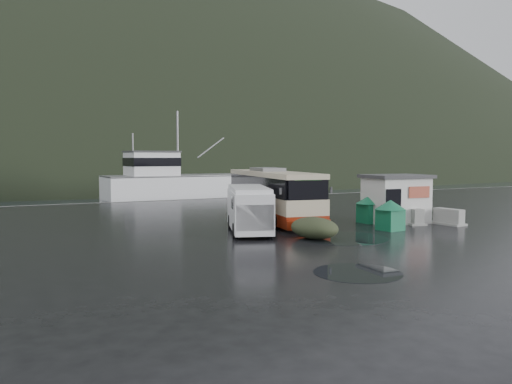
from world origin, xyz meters
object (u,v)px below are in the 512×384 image
ticket_kiosk (395,223)px  jersey_barrier_a (448,225)px  fishing_trawler (203,191)px  waste_bin_right (390,230)px  waste_bin_left (370,223)px  coach_bus (272,220)px  dome_tent (314,239)px  jersey_barrier_c (447,224)px  jersey_barrier_b (412,224)px  white_van (249,232)px

ticket_kiosk → jersey_barrier_a: bearing=-40.0°
jersey_barrier_a → ticket_kiosk: bearing=135.1°
fishing_trawler → waste_bin_right: bearing=-95.4°
waste_bin_left → fishing_trawler: (0.70, 28.49, 0.00)m
ticket_kiosk → jersey_barrier_a: (1.99, -1.98, 0.00)m
ticket_kiosk → jersey_barrier_a: size_ratio=1.97×
coach_bus → waste_bin_left: 5.61m
dome_tent → ticket_kiosk: 7.66m
jersey_barrier_a → fishing_trawler: 31.16m
dome_tent → jersey_barrier_c: size_ratio=1.54×
jersey_barrier_b → fishing_trawler: fishing_trawler is taller
coach_bus → jersey_barrier_a: bearing=-29.6°
coach_bus → jersey_barrier_c: 9.84m
waste_bin_left → waste_bin_right: size_ratio=1.03×
white_van → fishing_trawler: 29.74m
jersey_barrier_a → coach_bus: bearing=141.1°
white_van → waste_bin_right: bearing=-2.0°
waste_bin_left → jersey_barrier_a: (3.35, -2.56, 0.00)m
white_van → waste_bin_right: white_van is taller
ticket_kiosk → coach_bus: bearing=148.4°
ticket_kiosk → jersey_barrier_c: bearing=-30.8°
white_van → jersey_barrier_c: bearing=8.9°
jersey_barrier_a → jersey_barrier_b: 1.92m
waste_bin_right → jersey_barrier_a: waste_bin_right is taller
coach_bus → ticket_kiosk: coach_bus is taller
jersey_barrier_b → jersey_barrier_c: 2.01m
waste_bin_left → waste_bin_right: waste_bin_left is taller
jersey_barrier_b → jersey_barrier_a: bearing=-35.6°
white_van → waste_bin_left: white_van is taller
coach_bus → dome_tent: (-1.54, -6.85, 0.00)m
jersey_barrier_a → waste_bin_right: bearing=-177.8°
white_van → waste_bin_left: size_ratio=3.45×
jersey_barrier_c → fishing_trawler: bearing=95.5°
dome_tent → white_van: bearing=119.1°
jersey_barrier_b → jersey_barrier_c: jersey_barrier_b is taller
jersey_barrier_b → fishing_trawler: bearing=92.1°
waste_bin_right → jersey_barrier_a: (4.29, 0.17, 0.00)m
coach_bus → waste_bin_left: size_ratio=6.93×
waste_bin_left → jersey_barrier_c: (3.64, -2.21, 0.00)m
dome_tent → fishing_trawler: bearing=78.4°
white_van → jersey_barrier_c: (11.23, -2.14, 0.00)m
jersey_barrier_b → waste_bin_left: bearing=141.2°
coach_bus → fishing_trawler: (4.99, 24.88, 0.00)m
dome_tent → ticket_kiosk: size_ratio=0.72×
dome_tent → fishing_trawler: fishing_trawler is taller
fishing_trawler → white_van: bearing=-108.6°
jersey_barrier_a → jersey_barrier_c: size_ratio=1.08×
coach_bus → dome_tent: size_ratio=4.37×
waste_bin_left → fishing_trawler: size_ratio=0.06×
jersey_barrier_a → jersey_barrier_b: (-1.56, 1.12, 0.00)m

